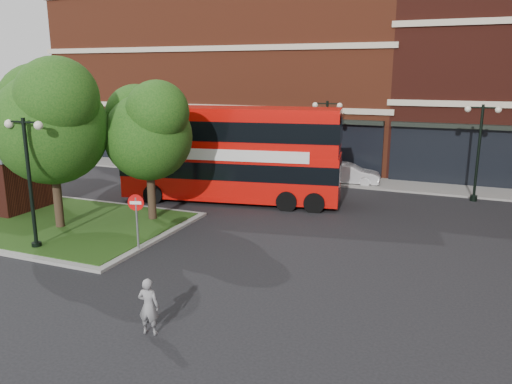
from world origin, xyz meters
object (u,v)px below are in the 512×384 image
at_px(car_silver, 227,167).
at_px(woman, 149,306).
at_px(car_white, 347,174).
at_px(bus, 230,148).

bearing_deg(car_silver, woman, -168.04).
bearing_deg(car_white, bus, 137.13).
relative_size(woman, car_white, 0.40).
distance_m(bus, car_white, 8.21).
xyz_separation_m(car_silver, car_white, (7.29, 1.50, -0.15)).
height_order(bus, car_silver, bus).
xyz_separation_m(bus, car_silver, (-2.52, 4.83, -2.02)).
bearing_deg(car_silver, bus, -159.84).
bearing_deg(woman, car_silver, -79.89).
relative_size(woman, car_silver, 0.33).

